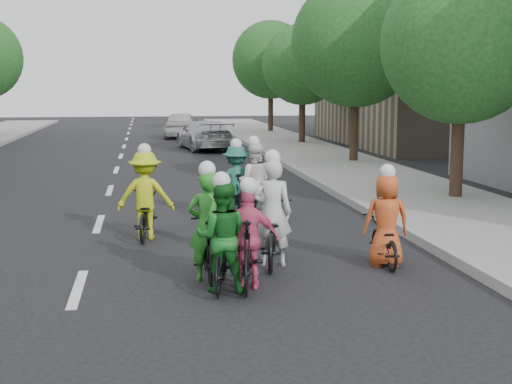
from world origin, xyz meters
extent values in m
plane|color=black|center=(0.00, 0.00, 0.00)|extent=(120.00, 120.00, 0.00)
cube|color=gray|center=(8.00, 10.00, 0.07)|extent=(4.00, 80.00, 0.15)
cube|color=#999993|center=(6.05, 10.00, 0.09)|extent=(0.18, 80.00, 0.18)
cube|color=gray|center=(16.00, 24.00, 4.00)|extent=(10.00, 14.00, 8.00)
cylinder|color=black|center=(8.80, 6.60, 1.14)|extent=(0.32, 0.32, 2.27)
sphere|color=#1C4918|center=(8.80, 6.60, 3.97)|extent=(4.00, 4.00, 4.00)
cylinder|color=black|center=(8.80, 15.60, 1.24)|extent=(0.32, 0.32, 2.48)
sphere|color=#1C4918|center=(8.80, 15.60, 4.53)|extent=(4.80, 4.80, 4.80)
cylinder|color=black|center=(8.80, 24.60, 1.14)|extent=(0.32, 0.32, 2.27)
sphere|color=#1C4918|center=(8.80, 24.60, 3.97)|extent=(4.00, 4.00, 4.00)
cylinder|color=black|center=(8.80, 33.60, 1.24)|extent=(0.32, 0.32, 2.48)
sphere|color=#1C4918|center=(8.80, 33.60, 4.53)|extent=(4.80, 4.80, 4.80)
imported|color=black|center=(3.04, 1.04, 0.51)|extent=(1.05, 2.03, 1.01)
imported|color=silver|center=(3.04, 0.94, 0.88)|extent=(0.71, 0.54, 1.76)
sphere|color=white|center=(3.04, 0.94, 1.78)|extent=(0.26, 0.26, 0.26)
imported|color=black|center=(2.07, -0.33, 0.46)|extent=(0.72, 1.57, 0.91)
imported|color=#16651F|center=(2.07, -0.43, 0.79)|extent=(0.87, 0.74, 1.59)
sphere|color=white|center=(2.07, -0.43, 1.61)|extent=(0.26, 0.26, 0.26)
imported|color=black|center=(1.00, 3.44, 0.44)|extent=(0.81, 1.76, 0.89)
imported|color=#BED117|center=(1.00, 3.34, 0.85)|extent=(1.17, 0.77, 1.70)
sphere|color=white|center=(1.00, 3.34, 1.72)|extent=(0.26, 0.26, 0.26)
imported|color=black|center=(2.46, -0.25, 0.52)|extent=(0.78, 1.80, 1.04)
imported|color=#E3507E|center=(2.46, -0.35, 0.74)|extent=(0.92, 0.51, 1.49)
sphere|color=white|center=(2.46, -0.35, 1.51)|extent=(0.26, 0.26, 0.26)
imported|color=black|center=(4.87, 0.70, 0.40)|extent=(0.63, 1.55, 0.79)
imported|color=#C44D1F|center=(4.87, 0.60, 0.77)|extent=(0.78, 0.54, 1.54)
sphere|color=white|center=(4.87, 0.60, 1.56)|extent=(0.26, 0.26, 0.26)
imported|color=black|center=(1.92, 0.28, 0.48)|extent=(0.47, 1.60, 0.96)
imported|color=#2B8F27|center=(1.92, 0.18, 0.84)|extent=(0.62, 0.41, 1.68)
sphere|color=white|center=(1.92, 0.18, 1.70)|extent=(0.26, 0.26, 0.26)
imported|color=black|center=(3.35, 5.07, 0.49)|extent=(0.95, 1.94, 0.98)
imported|color=white|center=(3.35, 4.97, 0.85)|extent=(0.92, 0.77, 1.70)
sphere|color=white|center=(3.35, 4.97, 1.72)|extent=(0.26, 0.26, 0.26)
imported|color=black|center=(2.99, 5.23, 0.52)|extent=(0.63, 1.76, 1.04)
imported|color=#226657|center=(2.99, 5.13, 0.82)|extent=(1.11, 0.70, 1.64)
sphere|color=white|center=(2.99, 5.13, 1.66)|extent=(0.26, 0.26, 0.26)
imported|color=#BCBCC2|center=(3.74, 22.62, 0.68)|extent=(2.58, 4.90, 1.35)
imported|color=silver|center=(3.07, 30.51, 0.75)|extent=(2.21, 4.58, 1.51)
camera|label=1|loc=(1.01, -10.32, 2.93)|focal=50.00mm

